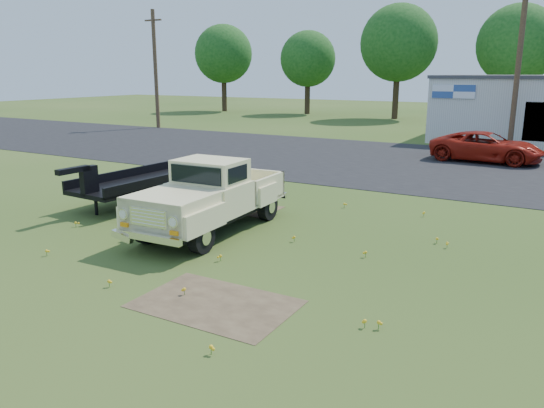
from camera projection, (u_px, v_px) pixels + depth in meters
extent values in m
plane|color=#2F4B18|center=(236.00, 248.00, 13.42)|extent=(140.00, 140.00, 0.00)
cube|color=black|center=(404.00, 163.00, 26.06)|extent=(90.00, 14.00, 0.02)
cube|color=#493A27|center=(216.00, 304.00, 10.17)|extent=(3.00, 2.00, 0.01)
cube|color=#493A27|center=(244.00, 208.00, 17.33)|extent=(2.20, 1.60, 0.01)
cube|color=white|center=(453.00, 92.00, 31.75)|extent=(2.50, 0.08, 0.80)
cylinder|color=#3F291D|center=(156.00, 70.00, 41.45)|extent=(0.30, 0.30, 9.00)
cube|color=#3F291D|center=(153.00, 20.00, 40.55)|extent=(1.60, 0.12, 0.12)
cylinder|color=#3F291D|center=(518.00, 69.00, 28.96)|extent=(0.30, 0.30, 9.00)
cylinder|color=#342517|center=(224.00, 95.00, 60.16)|extent=(0.56, 0.56, 3.60)
sphere|color=#144715|center=(223.00, 54.00, 59.06)|extent=(6.40, 6.40, 6.40)
cylinder|color=#342517|center=(307.00, 98.00, 56.24)|extent=(0.56, 0.56, 3.24)
sphere|color=#144715|center=(308.00, 59.00, 55.26)|extent=(5.76, 5.76, 5.76)
cylinder|color=#342517|center=(396.00, 98.00, 50.08)|extent=(0.56, 0.56, 3.96)
sphere|color=#144715|center=(399.00, 43.00, 48.88)|extent=(7.04, 7.04, 7.04)
cylinder|color=#342517|center=(511.00, 101.00, 46.15)|extent=(0.56, 0.56, 3.78)
sphere|color=#144715|center=(517.00, 44.00, 45.00)|extent=(6.72, 6.72, 6.72)
imported|color=#9C1A0E|center=(486.00, 147.00, 26.15)|extent=(5.37, 2.67, 1.46)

